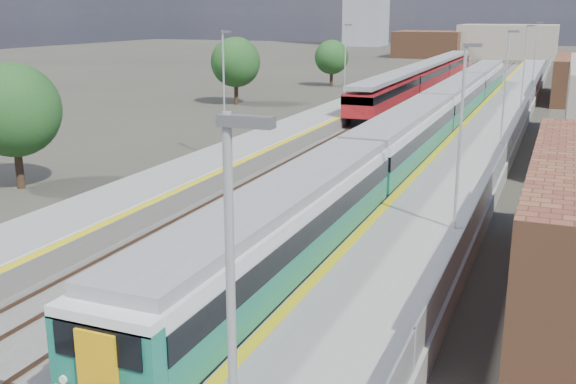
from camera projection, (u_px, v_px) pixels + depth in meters
The scene contains 11 objects.
ground at pixel (425, 133), 55.45m from camera, with size 320.00×320.00×0.00m, color #47443A.
ballast_bed at pixel (405, 126), 58.50m from camera, with size 10.50×155.00×0.06m, color #565451.
tracks at pixel (416, 123), 59.76m from camera, with size 8.96×160.00×0.17m.
platform_right at pixel (495, 126), 55.61m from camera, with size 4.70×155.00×8.52m.
platform_left at pixel (331, 116), 60.85m from camera, with size 4.30×155.00×8.52m.
buildings at pixel (424, 6), 138.50m from camera, with size 72.00×185.50×40.00m.
green_train at pixel (435, 115), 50.05m from camera, with size 2.85×79.33×3.14m.
red_train at pixel (425, 76), 81.20m from camera, with size 2.82×57.22×3.56m.
tree_a at pixel (13, 110), 36.93m from camera, with size 5.19×5.19×7.03m.
tree_b at pixel (236, 62), 71.26m from camera, with size 5.26×5.26×7.12m.
tree_c at pixel (332, 57), 88.91m from camera, with size 4.50×4.50×6.10m.
Camera 1 is at (10.26, -5.03, 9.66)m, focal length 42.00 mm.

